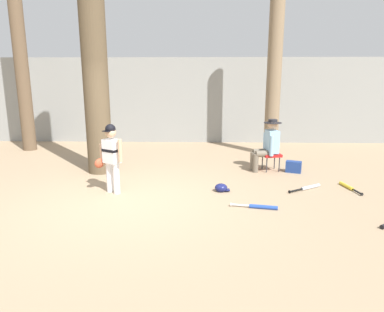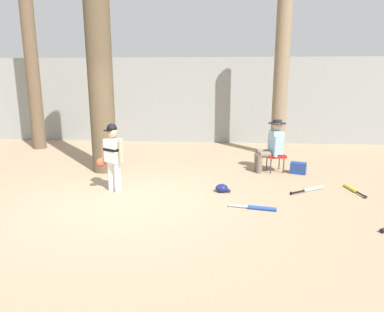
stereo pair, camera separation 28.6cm
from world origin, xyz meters
name	(u,v)px [view 1 (the left image)]	position (x,y,z in m)	size (l,w,h in m)	color
ground_plane	(129,202)	(0.00, 0.00, 0.00)	(60.00, 60.00, 0.00)	#9E8466
concrete_back_wall	(164,100)	(0.00, 5.93, 1.38)	(18.00, 0.36, 2.76)	gray
tree_near_player	(94,45)	(-1.06, 1.95, 2.80)	(0.93, 0.93, 6.59)	brown
tree_behind_spectator	(274,75)	(3.20, 3.92, 2.20)	(0.62, 0.62, 5.05)	#7F6B51
young_ballplayer	(111,154)	(-0.41, 0.49, 0.74)	(0.61, 0.37, 1.31)	white
folding_stool	(271,155)	(2.88, 2.18, 0.36)	(0.46, 0.46, 0.41)	red
seated_spectator	(268,144)	(2.78, 2.16, 0.64)	(0.68, 0.54, 1.20)	#6B6051
handbag_beside_stool	(294,167)	(3.38, 2.03, 0.13)	(0.34, 0.18, 0.26)	navy
tree_far_left	(19,44)	(-3.91, 4.37, 3.05)	(0.54, 0.54, 6.64)	brown
bat_yellow_trainer	(348,187)	(4.15, 0.87, 0.03)	(0.18, 0.73, 0.07)	yellow
bat_blue_youth	(260,207)	(2.24, -0.26, 0.03)	(0.78, 0.21, 0.07)	#2347AD
bat_aluminum_silver	(308,188)	(3.35, 0.80, 0.03)	(0.73, 0.49, 0.07)	#B7BCC6
batting_helmet_navy	(221,188)	(1.65, 0.61, 0.07)	(0.29, 0.22, 0.16)	navy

